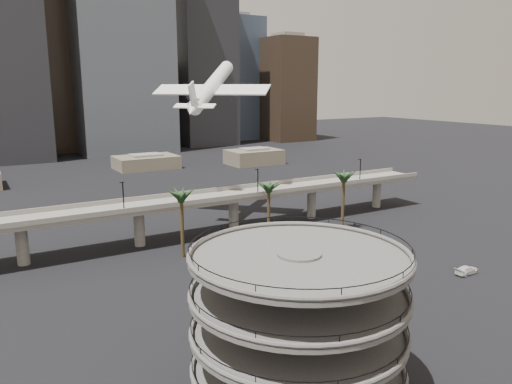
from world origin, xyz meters
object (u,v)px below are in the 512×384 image
overpass (188,205)px  car_a (241,315)px  parking_ramp (298,313)px  car_b (323,283)px  airborne_jet (212,87)px  car_c (467,270)px

overpass → car_a: bearing=-102.9°
parking_ramp → car_b: bearing=46.9°
parking_ramp → car_b: 31.91m
car_a → airborne_jet: bearing=-4.6°
parking_ramp → car_a: bearing=78.6°
car_a → car_c: (42.65, -4.86, -0.01)m
parking_ramp → overpass: bearing=77.6°
car_a → car_b: bearing=-61.9°
parking_ramp → overpass: parking_ramp is taller
airborne_jet → car_a: 64.12m
car_b → car_c: size_ratio=1.00×
airborne_jet → car_b: airborne_jet is taller
airborne_jet → car_a: (-20.94, -51.83, -31.41)m
parking_ramp → overpass: (13.00, 59.00, -2.50)m
car_a → car_b: car_b is taller
airborne_jet → car_a: bearing=-157.3°
parking_ramp → car_c: size_ratio=4.44×
airborne_jet → car_c: bearing=-114.3°
car_c → car_a: bearing=80.4°
parking_ramp → car_c: (46.51, 14.24, -9.11)m
car_a → car_b: (17.07, 3.24, 0.09)m
car_b → car_c: (25.58, -8.10, -0.10)m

